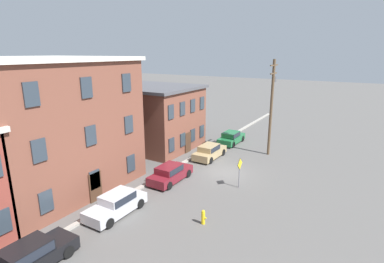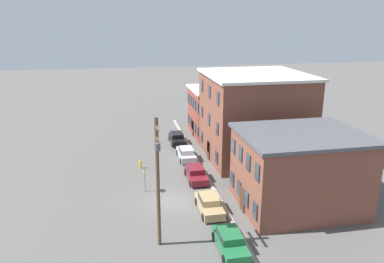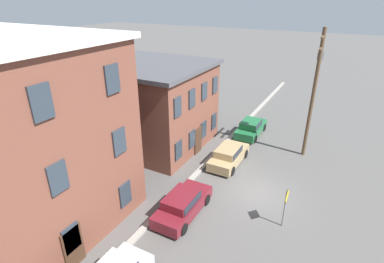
{
  "view_description": "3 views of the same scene",
  "coord_description": "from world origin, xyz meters",
  "px_view_note": "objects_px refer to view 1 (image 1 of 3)",
  "views": [
    {
      "loc": [
        -23.35,
        -10.32,
        10.55
      ],
      "look_at": [
        0.5,
        3.89,
        3.19
      ],
      "focal_mm": 28.0,
      "sensor_mm": 36.0,
      "label": 1
    },
    {
      "loc": [
        31.38,
        -4.11,
        16.37
      ],
      "look_at": [
        -1.12,
        2.24,
        6.3
      ],
      "focal_mm": 35.0,
      "sensor_mm": 36.0,
      "label": 2
    },
    {
      "loc": [
        -16.42,
        -3.94,
        11.91
      ],
      "look_at": [
        -1.94,
        3.81,
        4.39
      ],
      "focal_mm": 28.0,
      "sensor_mm": 36.0,
      "label": 3
    }
  ],
  "objects_px": {
    "car_green": "(231,137)",
    "utility_pole": "(272,103)",
    "car_silver": "(117,203)",
    "car_maroon": "(170,173)",
    "car_black": "(30,256)",
    "fire_hydrant": "(203,217)",
    "car_tan": "(209,151)",
    "caution_sign": "(240,168)"
  },
  "relations": [
    {
      "from": "car_green",
      "to": "utility_pole",
      "type": "distance_m",
      "value": 7.13
    },
    {
      "from": "car_silver",
      "to": "car_green",
      "type": "xyz_separation_m",
      "value": [
        18.83,
        -0.13,
        0.0
      ]
    },
    {
      "from": "utility_pole",
      "to": "fire_hydrant",
      "type": "bearing_deg",
      "value": -178.23
    },
    {
      "from": "car_black",
      "to": "caution_sign",
      "type": "distance_m",
      "value": 15.13
    },
    {
      "from": "utility_pole",
      "to": "fire_hydrant",
      "type": "height_order",
      "value": "utility_pole"
    },
    {
      "from": "car_black",
      "to": "car_green",
      "type": "height_order",
      "value": "same"
    },
    {
      "from": "car_green",
      "to": "caution_sign",
      "type": "bearing_deg",
      "value": -153.49
    },
    {
      "from": "car_tan",
      "to": "fire_hydrant",
      "type": "bearing_deg",
      "value": -154.27
    },
    {
      "from": "car_black",
      "to": "fire_hydrant",
      "type": "xyz_separation_m",
      "value": [
        8.01,
        -5.45,
        -0.27
      ]
    },
    {
      "from": "utility_pole",
      "to": "fire_hydrant",
      "type": "distance_m",
      "value": 16.18
    },
    {
      "from": "car_tan",
      "to": "caution_sign",
      "type": "xyz_separation_m",
      "value": [
        -4.99,
        -5.28,
        0.93
      ]
    },
    {
      "from": "car_tan",
      "to": "car_green",
      "type": "distance_m",
      "value": 5.88
    },
    {
      "from": "car_black",
      "to": "utility_pole",
      "type": "distance_m",
      "value": 24.37
    },
    {
      "from": "car_green",
      "to": "caution_sign",
      "type": "height_order",
      "value": "caution_sign"
    },
    {
      "from": "fire_hydrant",
      "to": "car_maroon",
      "type": "bearing_deg",
      "value": 52.15
    },
    {
      "from": "car_maroon",
      "to": "caution_sign",
      "type": "distance_m",
      "value": 5.83
    },
    {
      "from": "car_maroon",
      "to": "caution_sign",
      "type": "bearing_deg",
      "value": -71.83
    },
    {
      "from": "car_silver",
      "to": "car_maroon",
      "type": "relative_size",
      "value": 1.0
    },
    {
      "from": "utility_pole",
      "to": "car_tan",
      "type": "bearing_deg",
      "value": 131.27
    },
    {
      "from": "car_tan",
      "to": "fire_hydrant",
      "type": "relative_size",
      "value": 4.58
    },
    {
      "from": "car_black",
      "to": "utility_pole",
      "type": "bearing_deg",
      "value": -12.03
    },
    {
      "from": "car_black",
      "to": "car_green",
      "type": "bearing_deg",
      "value": 0.07
    },
    {
      "from": "car_maroon",
      "to": "car_silver",
      "type": "bearing_deg",
      "value": 179.22
    },
    {
      "from": "utility_pole",
      "to": "fire_hydrant",
      "type": "xyz_separation_m",
      "value": [
        -15.36,
        -0.48,
        -5.08
      ]
    },
    {
      "from": "car_maroon",
      "to": "car_tan",
      "type": "relative_size",
      "value": 1.0
    },
    {
      "from": "car_green",
      "to": "utility_pole",
      "type": "height_order",
      "value": "utility_pole"
    },
    {
      "from": "fire_hydrant",
      "to": "car_green",
      "type": "bearing_deg",
      "value": 17.92
    },
    {
      "from": "car_maroon",
      "to": "car_tan",
      "type": "height_order",
      "value": "same"
    },
    {
      "from": "car_silver",
      "to": "car_green",
      "type": "height_order",
      "value": "same"
    },
    {
      "from": "car_maroon",
      "to": "car_tan",
      "type": "xyz_separation_m",
      "value": [
        6.78,
        -0.19,
        0.0
      ]
    },
    {
      "from": "car_green",
      "to": "fire_hydrant",
      "type": "height_order",
      "value": "car_green"
    },
    {
      "from": "car_black",
      "to": "utility_pole",
      "type": "height_order",
      "value": "utility_pole"
    },
    {
      "from": "car_green",
      "to": "utility_pole",
      "type": "relative_size",
      "value": 0.44
    },
    {
      "from": "car_maroon",
      "to": "car_tan",
      "type": "distance_m",
      "value": 6.79
    },
    {
      "from": "car_maroon",
      "to": "utility_pole",
      "type": "relative_size",
      "value": 0.44
    },
    {
      "from": "car_black",
      "to": "car_silver",
      "type": "relative_size",
      "value": 1.0
    },
    {
      "from": "car_green",
      "to": "fire_hydrant",
      "type": "relative_size",
      "value": 4.58
    },
    {
      "from": "car_maroon",
      "to": "fire_hydrant",
      "type": "bearing_deg",
      "value": -127.85
    },
    {
      "from": "car_silver",
      "to": "caution_sign",
      "type": "relative_size",
      "value": 1.75
    },
    {
      "from": "utility_pole",
      "to": "car_black",
      "type": "bearing_deg",
      "value": 167.97
    },
    {
      "from": "car_silver",
      "to": "utility_pole",
      "type": "relative_size",
      "value": 0.44
    },
    {
      "from": "car_silver",
      "to": "fire_hydrant",
      "type": "relative_size",
      "value": 4.58
    }
  ]
}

